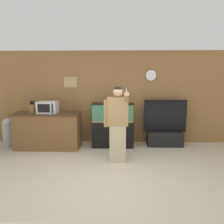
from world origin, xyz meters
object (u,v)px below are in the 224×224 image
(counter_island, at_px, (48,130))
(tv_on_stand, at_px, (165,132))
(aquarium_on_stand, at_px, (113,125))
(person_standing, at_px, (117,123))
(microwave, at_px, (48,107))
(knife_block, at_px, (32,108))
(trash_bin, at_px, (8,132))

(counter_island, bearing_deg, tv_on_stand, 5.42)
(aquarium_on_stand, distance_m, person_standing, 1.13)
(microwave, bearing_deg, aquarium_on_stand, 6.45)
(counter_island, bearing_deg, knife_block, -176.70)
(tv_on_stand, bearing_deg, knife_block, -174.81)
(counter_island, relative_size, aquarium_on_stand, 1.43)
(tv_on_stand, xyz_separation_m, trash_bin, (-4.27, -0.17, 0.03))
(person_standing, distance_m, trash_bin, 3.18)
(person_standing, height_order, trash_bin, person_standing)
(person_standing, bearing_deg, aquarium_on_stand, 96.48)
(microwave, xyz_separation_m, knife_block, (-0.41, -0.01, -0.03))
(knife_block, height_order, tv_on_stand, knife_block)
(knife_block, distance_m, aquarium_on_stand, 2.16)
(aquarium_on_stand, bearing_deg, knife_block, -174.41)
(knife_block, bearing_deg, microwave, 2.02)
(microwave, height_order, trash_bin, microwave)
(counter_island, bearing_deg, trash_bin, 173.32)
(aquarium_on_stand, xyz_separation_m, person_standing, (0.12, -1.08, 0.29))
(aquarium_on_stand, xyz_separation_m, trash_bin, (-2.84, -0.05, -0.20))
(counter_island, height_order, knife_block, knife_block)
(counter_island, distance_m, trash_bin, 1.14)
(counter_island, xyz_separation_m, trash_bin, (-1.13, 0.13, -0.08))
(person_standing, bearing_deg, microwave, 153.71)
(counter_island, height_order, microwave, microwave)
(counter_island, distance_m, microwave, 0.62)
(counter_island, bearing_deg, microwave, -15.59)
(counter_island, relative_size, knife_block, 5.24)
(aquarium_on_stand, height_order, person_standing, person_standing)
(aquarium_on_stand, bearing_deg, counter_island, -173.90)
(microwave, distance_m, person_standing, 2.03)
(tv_on_stand, bearing_deg, aquarium_on_stand, -175.40)
(aquarium_on_stand, xyz_separation_m, tv_on_stand, (1.43, 0.11, -0.23))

